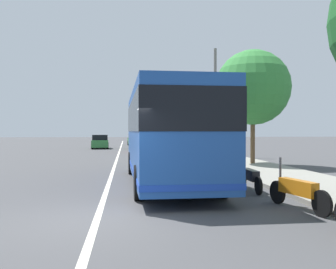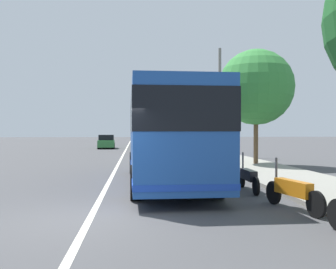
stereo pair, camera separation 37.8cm
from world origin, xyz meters
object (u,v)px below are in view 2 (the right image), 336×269
motorcycle_angled (293,191)px  car_side_street (144,142)px  coach_bus (166,131)px  utility_pole (220,102)px  motorcycle_far_end (248,177)px  car_behind_bus (142,140)px  car_ahead_same_lane (151,144)px  roadside_tree_mid_block (256,87)px  car_far_distant (106,142)px

motorcycle_angled → car_side_street: 32.21m
coach_bus → motorcycle_angled: (-5.00, -2.73, -1.49)m
car_side_street → utility_pole: utility_pole is taller
coach_bus → motorcycle_far_end: (-1.98, -2.54, -1.52)m
motorcycle_angled → car_behind_bus: 41.39m
motorcycle_angled → car_ahead_same_lane: (25.55, 2.47, 0.25)m
car_behind_bus → roadside_tree_mid_block: bearing=-172.3°
car_ahead_same_lane → roadside_tree_mid_block: bearing=-159.2°
motorcycle_far_end → car_behind_bus: 38.37m
car_side_street → utility_pole: (-12.89, -5.47, 3.43)m
motorcycle_far_end → roadside_tree_mid_block: (8.49, -3.03, 3.94)m
coach_bus → car_behind_bus: coach_bus is taller
car_behind_bus → car_side_street: size_ratio=1.07×
motorcycle_far_end → car_ahead_same_lane: size_ratio=0.54×
coach_bus → motorcycle_angled: 5.89m
coach_bus → car_side_street: 27.11m
roadside_tree_mid_block → motorcycle_far_end: bearing=160.4°
coach_bus → roadside_tree_mid_block: 8.90m
roadside_tree_mid_block → utility_pole: 7.69m
car_ahead_same_lane → car_far_distant: 8.89m
motorcycle_angled → car_behind_bus: size_ratio=0.49×
car_behind_bus → roadside_tree_mid_block: roadside_tree_mid_block is taller
coach_bus → car_ahead_same_lane: (20.55, -0.26, -1.24)m
motorcycle_angled → car_side_street: car_side_street is taller
car_behind_bus → car_far_distant: bearing=150.1°
coach_bus → car_side_street: coach_bus is taller
car_behind_bus → motorcycle_angled: bearing=-179.2°
car_ahead_same_lane → car_side_street: car_ahead_same_lane is taller
car_side_street → motorcycle_angled: bearing=-174.6°
motorcycle_far_end → car_behind_bus: (38.26, 2.87, 0.28)m
car_far_distant → car_side_street: 4.30m
car_behind_bus → car_far_distant: size_ratio=1.11×
coach_bus → motorcycle_angled: coach_bus is taller
car_far_distant → roadside_tree_mid_block: (-21.62, -9.95, 3.68)m
motorcycle_far_end → car_side_street: 29.19m
roadside_tree_mid_block → car_far_distant: bearing=24.7°
motorcycle_angled → roadside_tree_mid_block: size_ratio=0.35×
motorcycle_angled → car_side_street: bearing=-6.9°
roadside_tree_mid_block → utility_pole: bearing=2.3°
motorcycle_far_end → car_far_distant: car_far_distant is taller
motorcycle_far_end → utility_pole: utility_pole is taller
coach_bus → car_far_distant: 28.50m
roadside_tree_mid_block → utility_pole: size_ratio=0.79×
car_behind_bus → utility_pole: utility_pole is taller
motorcycle_angled → car_far_distant: car_far_distant is taller
motorcycle_angled → car_ahead_same_lane: 25.67m
motorcycle_far_end → utility_pole: size_ratio=0.26×
car_ahead_same_lane → car_far_distant: car_ahead_same_lane is taller
motorcycle_far_end → car_behind_bus: bearing=5.4°
coach_bus → car_ahead_same_lane: bearing=-1.8°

